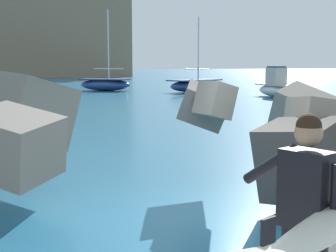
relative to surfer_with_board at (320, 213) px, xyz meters
name	(u,v)px	position (x,y,z in m)	size (l,w,h in m)	color
ground_plane	(210,217)	(0.95, 3.59, -1.28)	(400.00, 400.00, 0.00)	#235B7A
breakwater_jetty	(213,134)	(1.67, 4.91, -0.19)	(31.38, 6.68, 2.35)	gray
surfer_with_board	(320,213)	(0.00, 0.00, 0.00)	(2.10, 1.40, 1.78)	black
boat_mid_left	(105,84)	(8.13, 37.86, -0.68)	(4.98, 4.46, 7.12)	navy
boat_mid_right	(195,85)	(14.78, 33.28, -0.70)	(5.88, 4.04, 6.32)	navy
boat_far_left	(278,88)	(17.60, 25.32, -0.58)	(1.84, 4.63, 2.23)	white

